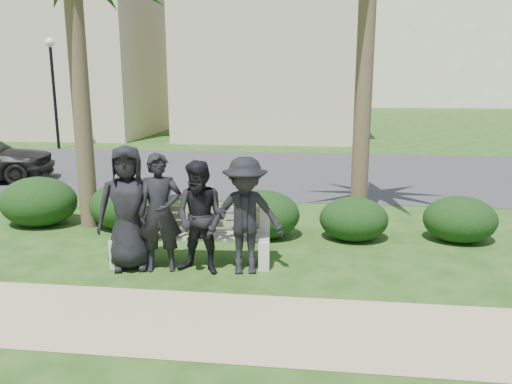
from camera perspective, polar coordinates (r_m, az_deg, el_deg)
ground at (r=7.45m, az=-3.78°, el=-8.33°), size 160.00×160.00×0.00m
footpath at (r=5.84m, az=-7.18°, el=-14.55°), size 30.00×1.60×0.01m
asphalt_street at (r=15.13m, az=1.90°, el=2.44°), size 160.00×8.00×0.01m
stucco_bldg_left at (r=28.20m, az=-21.80°, el=13.73°), size 10.40×8.40×7.30m
stucco_bldg_right at (r=24.96m, az=1.76°, el=14.86°), size 8.40×8.40×7.30m
street_lamp at (r=21.48m, az=-22.23°, el=12.42°), size 0.36×0.36×4.29m
park_bench at (r=7.45m, az=-7.34°, el=-5.43°), size 2.34×0.72×0.81m
man_a at (r=7.30m, az=-14.38°, el=-1.78°), size 0.99×0.78×1.79m
man_b at (r=7.13m, az=-10.91°, el=-2.37°), size 0.70×0.54×1.69m
man_c at (r=6.96m, az=-6.29°, el=-2.96°), size 0.88×0.74×1.60m
man_d at (r=6.92m, az=-1.25°, el=-2.75°), size 1.16×0.79×1.65m
hedge_a at (r=10.20m, az=-23.61°, el=-0.87°), size 1.44×1.19×0.94m
hedge_b at (r=9.45m, az=-14.52°, el=-1.33°), size 1.38×1.14×0.90m
hedge_d at (r=8.64m, az=0.73°, el=-2.41°), size 1.30×1.07×0.85m
hedge_e at (r=8.66m, az=11.10°, el=-2.90°), size 1.16×0.96×0.76m
hedge_f at (r=9.09m, az=22.29°, el=-2.78°), size 1.21×1.00×0.79m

